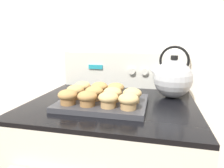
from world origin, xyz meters
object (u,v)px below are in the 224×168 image
Objects in this scene: muffin_r1_c0 at (75,91)px; muffin_r1_c1 at (94,93)px; muffin_r0_c0 at (68,97)px; muffin_r1_c2 at (113,94)px; muffin_r2_c0 at (82,87)px; muffin_r0_c2 at (108,99)px; muffin_r0_c3 at (128,101)px; muffin_r0_c1 at (87,98)px; muffin_r2_c2 at (116,89)px; muffin_r1_c3 at (132,95)px; muffin_pan at (103,103)px; muffin_r2_c1 at (100,88)px; tea_kettle at (173,78)px.

muffin_r1_c1 is at bearing -3.02° from muffin_r1_c0.
muffin_r0_c0 is 1.00× the size of muffin_r1_c2.
muffin_r1_c0 and muffin_r2_c0 have the same top height.
muffin_r0_c3 is at bearing -2.21° from muffin_r0_c2.
muffin_r0_c0 is 0.17m from muffin_r2_c0.
muffin_r0_c1 is 0.08m from muffin_r1_c1.
muffin_r0_c2 and muffin_r2_c2 have the same top height.
muffin_r0_c1 is 0.19m from muffin_r1_c3.
muffin_r1_c1 is at bearing 88.68° from muffin_r0_c1.
muffin_r0_c2 reaches higher than muffin_pan.
muffin_r2_c0 is (-0.17, 0.09, 0.00)m from muffin_r1_c2.
muffin_r0_c0 is at bearing -87.78° from muffin_r1_c0.
muffin_r1_c0 is at bearing 153.91° from muffin_r0_c2.
muffin_r1_c0 is 0.19m from muffin_r2_c2.
muffin_r1_c2 is at bearing -46.16° from muffin_r2_c1.
tea_kettle is at bearing 32.79° from muffin_pan.
muffin_r0_c2 is 1.00× the size of muffin_r2_c0.
muffin_r0_c3 reaches higher than muffin_pan.
muffin_r0_c0 is at bearing -146.12° from muffin_pan.
tea_kettle is at bearing 17.46° from muffin_r2_c1.
muffin_r0_c2 is at bearing -132.83° from tea_kettle.
muffin_r2_c2 is (0.17, 0.00, 0.00)m from muffin_r2_c0.
muffin_r2_c1 is (-0.17, 0.17, 0.00)m from muffin_r0_c3.
muffin_r2_c2 is (0.17, 0.17, 0.00)m from muffin_r0_c0.
muffin_r0_c3 is (0.08, -0.00, 0.00)m from muffin_r0_c2.
muffin_r2_c2 is at bearing 1.05° from muffin_r2_c0.
muffin_r1_c1 is (-0.09, 0.08, 0.00)m from muffin_r0_c2.
muffin_r1_c1 is (0.09, 0.08, 0.00)m from muffin_r0_c0.
muffin_r0_c0 is at bearing -153.95° from muffin_r1_c2.
muffin_r1_c3 and muffin_r2_c0 have the same top height.
muffin_r0_c2 is 0.12m from muffin_r1_c3.
muffin_r2_c0 is 1.00× the size of muffin_r2_c2.
muffin_r2_c1 reaches higher than muffin_pan.
muffin_r1_c2 is 0.31× the size of tea_kettle.
muffin_pan is 4.75× the size of muffin_r1_c2.
tea_kettle is at bearing 57.75° from muffin_r0_c3.
muffin_pan is 0.16m from muffin_r0_c0.
muffin_r2_c1 is at bearing 43.42° from muffin_r1_c0.
muffin_r0_c3 is 0.34m from tea_kettle.
muffin_r0_c0 is 1.00× the size of muffin_r0_c3.
muffin_pan is 0.10m from muffin_r0_c1.
muffin_r1_c3 is at bearing 18.72° from muffin_r0_c0.
muffin_r0_c2 and muffin_r2_c0 have the same top height.
muffin_r2_c1 and muffin_r2_c2 have the same top height.
muffin_r2_c0 is (-0.17, 0.17, 0.00)m from muffin_r0_c2.
muffin_r0_c2 is at bearing -43.69° from muffin_r1_c1.
muffin_r1_c2 is at bearing -26.35° from muffin_r2_c0.
muffin_r2_c1 is at bearing 116.93° from muffin_r0_c2.
muffin_pan is 0.14m from muffin_r1_c0.
muffin_r2_c2 is at bearing 136.37° from muffin_r1_c3.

